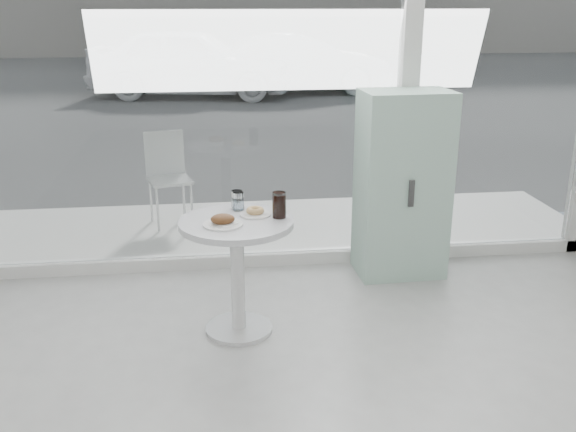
{
  "coord_description": "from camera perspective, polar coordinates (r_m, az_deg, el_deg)",
  "views": [
    {
      "loc": [
        -0.65,
        -1.87,
        2.06
      ],
      "look_at": [
        -0.2,
        1.7,
        0.85
      ],
      "focal_mm": 40.0,
      "sensor_mm": 36.0,
      "label": 1
    }
  ],
  "objects": [
    {
      "name": "patio_deck",
      "position": [
        6.06,
        -0.58,
        -1.03
      ],
      "size": [
        5.6,
        1.6,
        0.05
      ],
      "primitive_type": "cube",
      "color": "beige",
      "rests_on": "ground"
    },
    {
      "name": "main_table",
      "position": [
        4.07,
        -4.55,
        -3.27
      ],
      "size": [
        0.72,
        0.72,
        0.77
      ],
      "color": "silver",
      "rests_on": "ground"
    },
    {
      "name": "plate_fritter",
      "position": [
        3.9,
        -5.77,
        -0.44
      ],
      "size": [
        0.24,
        0.24,
        0.07
      ],
      "color": "silver",
      "rests_on": "main_table"
    },
    {
      "name": "storefront",
      "position": [
        4.94,
        1.33,
        14.53
      ],
      "size": [
        5.0,
        0.14,
        3.0
      ],
      "color": "silver",
      "rests_on": "ground"
    },
    {
      "name": "car_white",
      "position": [
        14.8,
        -8.58,
        13.39
      ],
      "size": [
        4.76,
        2.64,
        1.53
      ],
      "primitive_type": "imported",
      "rotation": [
        0.0,
        0.0,
        1.38
      ],
      "color": "white",
      "rests_on": "street"
    },
    {
      "name": "water_tumbler_a",
      "position": [
        4.17,
        -4.43,
        1.23
      ],
      "size": [
        0.07,
        0.07,
        0.12
      ],
      "color": "white",
      "rests_on": "main_table"
    },
    {
      "name": "cola_glass",
      "position": [
        4.0,
        -0.8,
        0.95
      ],
      "size": [
        0.09,
        0.09,
        0.16
      ],
      "color": "white",
      "rests_on": "main_table"
    },
    {
      "name": "car_silver",
      "position": [
        15.21,
        1.0,
        13.36
      ],
      "size": [
        4.14,
        1.67,
        1.34
      ],
      "primitive_type": "imported",
      "rotation": [
        0.0,
        0.0,
        1.63
      ],
      "color": "#A8ACB0",
      "rests_on": "street"
    },
    {
      "name": "street",
      "position": [
        18.0,
        -5.12,
        11.96
      ],
      "size": [
        40.0,
        24.0,
        0.0
      ],
      "primitive_type": "cube",
      "color": "#373737",
      "rests_on": "ground"
    },
    {
      "name": "room_shell",
      "position": [
        1.47,
        19.43,
        11.45
      ],
      "size": [
        6.0,
        6.0,
        6.0
      ],
      "color": "silver",
      "rests_on": "ground"
    },
    {
      "name": "water_tumbler_b",
      "position": [
        4.2,
        -4.55,
        1.39
      ],
      "size": [
        0.07,
        0.07,
        0.12
      ],
      "color": "white",
      "rests_on": "main_table"
    },
    {
      "name": "mint_cabinet",
      "position": [
        5.0,
        10.12,
        2.73
      ],
      "size": [
        0.68,
        0.48,
        1.44
      ],
      "rotation": [
        0.0,
        0.0,
        0.04
      ],
      "color": "#93BCA7",
      "rests_on": "ground"
    },
    {
      "name": "patio_chair",
      "position": [
        6.11,
        -10.64,
        3.86
      ],
      "size": [
        0.46,
        0.46,
        0.86
      ],
      "rotation": [
        0.0,
        0.0,
        0.26
      ],
      "color": "silver",
      "rests_on": "patio_deck"
    },
    {
      "name": "plate_donut",
      "position": [
        4.06,
        -2.94,
        0.33
      ],
      "size": [
        0.2,
        0.2,
        0.05
      ],
      "color": "silver",
      "rests_on": "main_table"
    }
  ]
}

